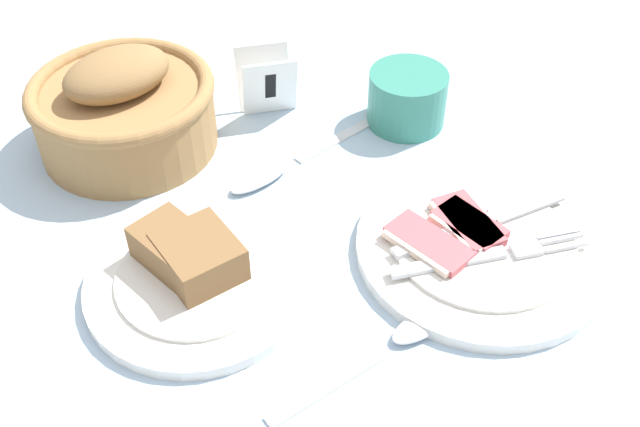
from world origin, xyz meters
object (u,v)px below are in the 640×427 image
Objects in this scene: bread_plate at (195,272)px; teaspoon_near_cup at (401,338)px; bread_basket at (124,108)px; teaspoon_by_saucer at (280,167)px; breakfast_plate at (479,245)px; number_card at (265,83)px; sugar_cup at (407,97)px.

teaspoon_near_cup is (0.14, -0.12, -0.01)m from bread_plate.
bread_basket is 0.17m from teaspoon_by_saucer.
teaspoon_near_cup is at bearing -41.82° from bread_plate.
number_card is (-0.11, 0.29, 0.03)m from breakfast_plate.
teaspoon_near_cup is at bearing -117.32° from sugar_cup.
number_card is at bearing 75.23° from teaspoon_near_cup.
bread_basket is at bearing 99.45° from teaspoon_near_cup.
teaspoon_by_saucer is (0.12, 0.12, -0.01)m from bread_plate.
bread_plate is 0.27m from number_card.
breakfast_plate is 1.21× the size of teaspoon_near_cup.
bread_plate is 1.05× the size of teaspoon_by_saucer.
number_card is 0.38× the size of teaspoon_near_cup.
sugar_cup reaches higher than teaspoon_near_cup.
bread_basket is 1.01× the size of teaspoon_near_cup.
bread_basket is at bearing -169.39° from number_card.
teaspoon_by_saucer is at bearing -37.46° from bread_basket.
bread_basket is (-0.01, 0.22, 0.03)m from bread_plate.
bread_basket is at bearing 166.20° from sugar_cup.
breakfast_plate is 0.22m from teaspoon_by_saucer.
teaspoon_near_cup is (-0.00, -0.35, -0.03)m from number_card.
sugar_cup is at bearing -13.80° from bread_basket.
bread_plate is at bearing 167.03° from breakfast_plate.
bread_plate reaches higher than breakfast_plate.
teaspoon_near_cup is (0.02, -0.24, 0.00)m from teaspoon_by_saucer.
bread_plate is 1.04× the size of teaspoon_near_cup.
breakfast_plate reaches higher than teaspoon_by_saucer.
teaspoon_by_saucer is 0.25m from teaspoon_near_cup.
bread_plate is at bearing -113.20° from number_card.
teaspoon_by_saucer is 0.98× the size of teaspoon_near_cup.
sugar_cup is at bearing 171.55° from teaspoon_by_saucer.
bread_plate is 0.23m from bread_basket.
number_card is at bearing 110.86° from breakfast_plate.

